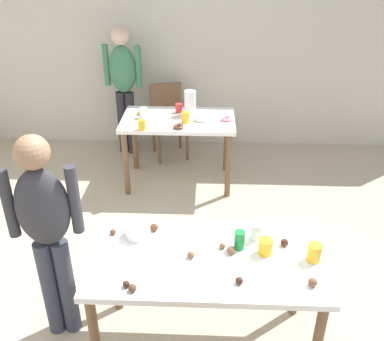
{
  "coord_description": "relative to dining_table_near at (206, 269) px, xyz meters",
  "views": [
    {
      "loc": [
        0.11,
        -2.11,
        2.45
      ],
      "look_at": [
        -0.01,
        0.72,
        0.9
      ],
      "focal_mm": 40.91,
      "sensor_mm": 36.0,
      "label": 1
    }
  ],
  "objects": [
    {
      "name": "ground_plane",
      "position": [
        -0.11,
        0.07,
        -0.65
      ],
      "size": [
        6.4,
        6.4,
        0.0
      ],
      "primitive_type": "plane",
      "color": "tan"
    },
    {
      "name": "wall_back",
      "position": [
        -0.11,
        3.27,
        0.65
      ],
      "size": [
        6.4,
        0.1,
        2.6
      ],
      "primitive_type": "cube",
      "color": "beige",
      "rests_on": "ground_plane"
    },
    {
      "name": "dining_table_near",
      "position": [
        0.0,
        0.0,
        0.0
      ],
      "size": [
        1.4,
        0.73,
        0.75
      ],
      "color": "white",
      "rests_on": "ground_plane"
    },
    {
      "name": "dining_table_far",
      "position": [
        -0.32,
        2.19,
        -0.01
      ],
      "size": [
        1.17,
        0.7,
        0.75
      ],
      "color": "white",
      "rests_on": "ground_plane"
    },
    {
      "name": "chair_far_table",
      "position": [
        -0.5,
        2.89,
        -0.16
      ],
      "size": [
        0.5,
        0.5,
        0.87
      ],
      "color": "brown",
      "rests_on": "ground_plane"
    },
    {
      "name": "person_girl_near",
      "position": [
        -0.98,
        0.09,
        0.23
      ],
      "size": [
        0.46,
        0.25,
        1.48
      ],
      "color": "#383D4C",
      "rests_on": "ground_plane"
    },
    {
      "name": "person_adult_far",
      "position": [
        -1.01,
        2.91,
        0.27
      ],
      "size": [
        0.45,
        0.23,
        1.54
      ],
      "color": "#28282D",
      "rests_on": "ground_plane"
    },
    {
      "name": "mixing_bowl",
      "position": [
        -0.44,
        0.19,
        0.13
      ],
      "size": [
        0.16,
        0.16,
        0.07
      ],
      "primitive_type": "cylinder",
      "color": "white",
      "rests_on": "dining_table_near"
    },
    {
      "name": "soda_can",
      "position": [
        0.2,
        0.09,
        0.16
      ],
      "size": [
        0.07,
        0.07,
        0.12
      ],
      "primitive_type": "cylinder",
      "color": "#198438",
      "rests_on": "dining_table_near"
    },
    {
      "name": "fork_near",
      "position": [
        0.05,
        0.19,
        0.1
      ],
      "size": [
        0.17,
        0.02,
        0.01
      ],
      "primitive_type": "cube",
      "color": "silver",
      "rests_on": "dining_table_near"
    },
    {
      "name": "cup_near_0",
      "position": [
        0.63,
        -0.0,
        0.15
      ],
      "size": [
        0.08,
        0.08,
        0.11
      ],
      "primitive_type": "cylinder",
      "color": "yellow",
      "rests_on": "dining_table_near"
    },
    {
      "name": "cup_near_1",
      "position": [
        0.31,
        0.19,
        0.15
      ],
      "size": [
        0.07,
        0.07,
        0.11
      ],
      "primitive_type": "cylinder",
      "color": "white",
      "rests_on": "dining_table_near"
    },
    {
      "name": "cup_near_2",
      "position": [
        0.35,
        0.05,
        0.15
      ],
      "size": [
        0.09,
        0.09,
        0.1
      ],
      "primitive_type": "cylinder",
      "color": "yellow",
      "rests_on": "dining_table_near"
    },
    {
      "name": "cake_ball_0",
      "position": [
        0.18,
        -0.22,
        0.12
      ],
      "size": [
        0.04,
        0.04,
        0.04
      ],
      "primitive_type": "sphere",
      "color": "#3D2319",
      "rests_on": "dining_table_near"
    },
    {
      "name": "cake_ball_1",
      "position": [
        -0.34,
        0.25,
        0.12
      ],
      "size": [
        0.05,
        0.05,
        0.05
      ],
      "primitive_type": "sphere",
      "color": "brown",
      "rests_on": "dining_table_near"
    },
    {
      "name": "cake_ball_2",
      "position": [
        -0.39,
        -0.3,
        0.12
      ],
      "size": [
        0.05,
        0.05,
        0.05
      ],
      "primitive_type": "sphere",
      "color": "brown",
      "rests_on": "dining_table_near"
    },
    {
      "name": "cake_ball_3",
      "position": [
        -0.43,
        -0.27,
        0.12
      ],
      "size": [
        0.04,
        0.04,
        0.04
      ],
      "primitive_type": "sphere",
      "color": "#3D2319",
      "rests_on": "dining_table_near"
    },
    {
      "name": "cake_ball_4",
      "position": [
        0.15,
        0.04,
        0.12
      ],
      "size": [
        0.05,
        0.05,
        0.05
      ],
      "primitive_type": "sphere",
      "color": "brown",
      "rests_on": "dining_table_near"
    },
    {
      "name": "cake_ball_5",
      "position": [
        -0.6,
        0.2,
        0.11
      ],
      "size": [
        0.04,
        0.04,
        0.04
      ],
      "primitive_type": "sphere",
      "color": "brown",
      "rests_on": "dining_table_near"
    },
    {
      "name": "cake_ball_6",
      "position": [
        0.48,
        0.13,
        0.12
      ],
      "size": [
        0.05,
        0.05,
        0.05
      ],
      "primitive_type": "sphere",
      "color": "#3D2319",
      "rests_on": "dining_table_near"
    },
    {
      "name": "cake_ball_7",
      "position": [
        -0.09,
        -0.01,
        0.12
      ],
      "size": [
        0.04,
        0.04,
        0.04
      ],
      "primitive_type": "sphere",
      "color": "brown",
      "rests_on": "dining_table_near"
    },
    {
      "name": "cake_ball_8",
      "position": [
        0.09,
        0.08,
        0.11
      ],
      "size": [
        0.04,
        0.04,
        0.04
      ],
      "primitive_type": "sphere",
      "color": "brown",
      "rests_on": "dining_table_near"
    },
    {
      "name": "cake_ball_9",
      "position": [
        0.58,
        -0.22,
        0.12
      ],
      "size": [
        0.05,
        0.05,
        0.05
      ],
      "primitive_type": "sphere",
      "color": "brown",
      "rests_on": "dining_table_near"
    },
    {
      "name": "pitcher_far",
      "position": [
        -0.2,
        2.31,
        0.22
      ],
      "size": [
        0.12,
        0.12,
        0.25
      ],
      "primitive_type": "cylinder",
      "color": "white",
      "rests_on": "dining_table_far"
    },
    {
      "name": "cup_far_0",
      "position": [
        -0.33,
        2.36,
        0.14
      ],
      "size": [
        0.08,
        0.08,
        0.1
      ],
      "primitive_type": "cylinder",
      "color": "red",
      "rests_on": "dining_table_far"
    },
    {
      "name": "cup_far_1",
      "position": [
        -0.68,
        2.19,
        0.15
      ],
      "size": [
        0.08,
        0.08,
        0.11
      ],
      "primitive_type": "cylinder",
      "color": "white",
      "rests_on": "dining_table_far"
    },
    {
      "name": "cup_far_2",
      "position": [
        -0.24,
        2.08,
        0.15
      ],
      "size": [
        0.08,
        0.08,
        0.11
      ],
      "primitive_type": "cylinder",
      "color": "yellow",
      "rests_on": "dining_table_far"
    },
    {
      "name": "cup_far_3",
      "position": [
        -0.65,
        1.88,
        0.15
      ],
      "size": [
        0.07,
        0.07,
        0.1
      ],
      "primitive_type": "cylinder",
      "color": "yellow",
      "rests_on": "dining_table_far"
    },
    {
      "name": "donut_far_0",
      "position": [
        -0.71,
        2.29,
        0.11
      ],
      "size": [
        0.12,
        0.12,
        0.04
      ],
      "primitive_type": "torus",
      "color": "gold",
      "rests_on": "dining_table_far"
    },
    {
      "name": "donut_far_1",
      "position": [
        0.18,
        2.15,
        0.11
      ],
      "size": [
        0.12,
        0.12,
        0.04
      ],
      "primitive_type": "torus",
      "color": "pink",
      "rests_on": "dining_table_far"
    },
    {
      "name": "donut_far_2",
      "position": [
        -0.09,
        2.13,
        0.12
      ],
      "size": [
        0.13,
        0.13,
        0.04
      ],
      "primitive_type": "torus",
      "color": "white",
      "rests_on": "dining_table_far"
    },
    {
      "name": "donut_far_3",
      "position": [
        -0.3,
        1.93,
        0.11
      ],
      "size": [
        0.1,
        0.1,
        0.03
      ],
      "primitive_type": "torus",
      "color": "brown",
      "rests_on": "dining_table_far"
    }
  ]
}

